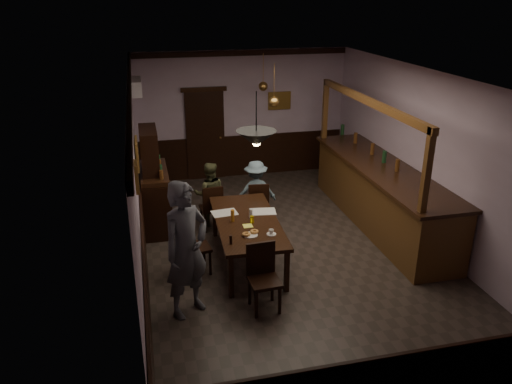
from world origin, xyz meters
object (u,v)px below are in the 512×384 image
object	(u,v)px
person_seated_left	(210,194)
pendant_brass_mid	(274,102)
chair_side	(192,244)
chair_far_left	(212,206)
chair_near	(263,274)
soda_can	(252,219)
person_seated_right	(256,191)
pendant_iron	(256,139)
person_standing	(186,250)
sideboard	(154,188)
coffee_cup	(271,232)
bar_counter	(381,194)
pendant_brass_far	(263,86)
chair_far_right	(258,203)
dining_table	(247,224)

from	to	relation	value
person_seated_left	pendant_brass_mid	xyz separation A→B (m)	(1.29, 0.17, 1.67)
chair_side	chair_far_left	bearing A→B (deg)	-29.72
chair_near	soda_can	bearing A→B (deg)	81.50
person_seated_right	pendant_iron	xyz separation A→B (m)	(-0.54, -2.33, 1.74)
person_standing	pendant_iron	xyz separation A→B (m)	(1.07, 0.41, 1.37)
pendant_brass_mid	sideboard	bearing A→B (deg)	179.95
person_standing	soda_can	bearing A→B (deg)	9.16
coffee_cup	bar_counter	distance (m)	2.91
coffee_cup	soda_can	distance (m)	0.51
person_standing	pendant_brass_mid	size ratio (longest dim) A/B	2.42
chair_near	pendant_brass_far	size ratio (longest dim) A/B	1.20
person_seated_left	sideboard	xyz separation A→B (m)	(-1.02, 0.17, 0.14)
coffee_cup	bar_counter	bearing A→B (deg)	31.31
chair_far_right	person_seated_right	size ratio (longest dim) A/B	0.73
person_seated_right	pendant_brass_far	world-z (taller)	pendant_brass_far
chair_far_right	chair_side	xyz separation A→B (m)	(-1.43, -1.44, 0.03)
pendant_brass_mid	pendant_brass_far	world-z (taller)	same
chair_side	pendant_brass_far	world-z (taller)	pendant_brass_far
soda_can	chair_side	bearing A→B (deg)	-176.27
chair_far_right	person_seated_left	world-z (taller)	person_seated_left
bar_counter	person_seated_left	bearing A→B (deg)	166.85
sideboard	pendant_iron	size ratio (longest dim) A/B	2.54
soda_can	pendant_brass_far	size ratio (longest dim) A/B	0.15
chair_near	sideboard	distance (m)	3.35
chair_near	coffee_cup	size ratio (longest dim) A/B	12.15
dining_table	sideboard	distance (m)	2.24
pendant_brass_far	person_seated_right	bearing A→B (deg)	-108.00
chair_far_left	sideboard	size ratio (longest dim) A/B	0.47
chair_far_left	pendant_brass_mid	bearing A→B (deg)	-167.18
sideboard	dining_table	bearing A→B (deg)	-51.00
chair_far_right	sideboard	xyz separation A→B (m)	(-1.90, 0.48, 0.28)
chair_far_right	pendant_brass_mid	distance (m)	1.91
bar_counter	soda_can	bearing A→B (deg)	-161.12
person_seated_right	bar_counter	size ratio (longest dim) A/B	0.28
person_seated_left	pendant_brass_far	world-z (taller)	pendant_brass_far
coffee_cup	person_seated_right	bearing A→B (deg)	85.36
chair_side	pendant_brass_mid	xyz separation A→B (m)	(1.84, 1.91, 1.78)
chair_side	bar_counter	distance (m)	3.86
bar_counter	pendant_iron	world-z (taller)	pendant_iron
person_standing	coffee_cup	bearing A→B (deg)	-9.61
bar_counter	pendant_brass_far	world-z (taller)	pendant_brass_far
chair_side	pendant_brass_far	xyz separation A→B (m)	(2.04, 3.54, 1.78)
person_seated_left	person_seated_right	world-z (taller)	person_seated_left
chair_far_right	coffee_cup	world-z (taller)	chair_far_right
chair_side	soda_can	world-z (taller)	chair_side
chair_far_right	bar_counter	world-z (taller)	bar_counter
chair_far_right	soda_can	xyz separation A→B (m)	(-0.43, -1.37, 0.32)
chair_near	person_standing	size ratio (longest dim) A/B	0.50
pendant_iron	coffee_cup	bearing A→B (deg)	36.35
soda_can	pendant_iron	xyz separation A→B (m)	(-0.09, -0.69, 1.54)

